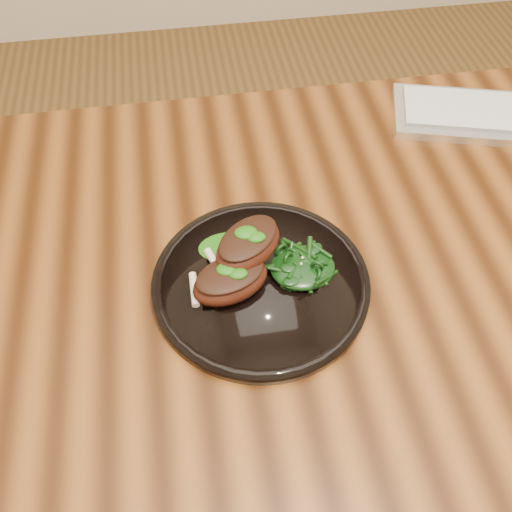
{
  "coord_description": "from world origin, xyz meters",
  "views": [
    {
      "loc": [
        -0.27,
        -0.45,
        1.35
      ],
      "look_at": [
        -0.2,
        0.01,
        0.78
      ],
      "focal_mm": 40.0,
      "sensor_mm": 36.0,
      "label": 1
    }
  ],
  "objects_px": {
    "lamb_chop_front": "(230,280)",
    "greens_heap": "(303,265)",
    "desk": "(389,291)",
    "plate": "(261,283)"
  },
  "relations": [
    {
      "from": "lamb_chop_front",
      "to": "greens_heap",
      "type": "height_order",
      "value": "lamb_chop_front"
    },
    {
      "from": "desk",
      "to": "lamb_chop_front",
      "type": "xyz_separation_m",
      "value": [
        -0.24,
        -0.03,
        0.12
      ]
    },
    {
      "from": "desk",
      "to": "plate",
      "type": "distance_m",
      "value": 0.22
    },
    {
      "from": "plate",
      "to": "lamb_chop_front",
      "type": "distance_m",
      "value": 0.05
    },
    {
      "from": "desk",
      "to": "lamb_chop_front",
      "type": "bearing_deg",
      "value": -172.11
    },
    {
      "from": "desk",
      "to": "plate",
      "type": "xyz_separation_m",
      "value": [
        -0.2,
        -0.02,
        0.09
      ]
    },
    {
      "from": "greens_heap",
      "to": "desk",
      "type": "bearing_deg",
      "value": 7.2
    },
    {
      "from": "desk",
      "to": "greens_heap",
      "type": "xyz_separation_m",
      "value": [
        -0.14,
        -0.02,
        0.11
      ]
    },
    {
      "from": "plate",
      "to": "desk",
      "type": "bearing_deg",
      "value": 6.64
    },
    {
      "from": "plate",
      "to": "greens_heap",
      "type": "relative_size",
      "value": 3.32
    }
  ]
}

